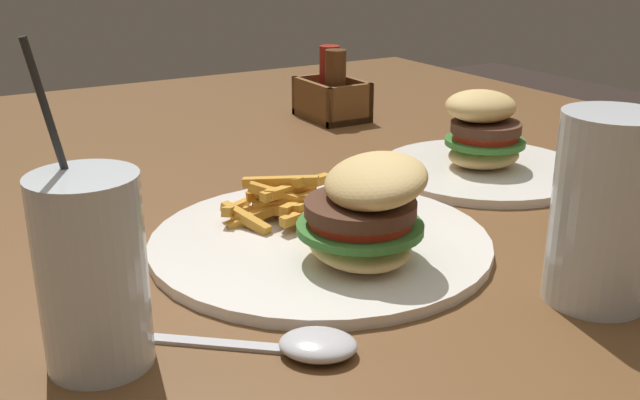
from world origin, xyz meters
The scene contains 7 objects.
dining_table centered at (0.00, 0.00, 0.64)m, with size 1.65×1.31×0.75m.
meal_plate_near centered at (0.05, -0.05, 0.78)m, with size 0.31×0.31×0.11m.
beer_glass centered at (0.23, 0.08, 0.82)m, with size 0.08×0.08×0.15m.
juice_glass centered at (0.12, -0.28, 0.81)m, with size 0.07×0.07×0.22m.
spoon centered at (0.18, -0.15, 0.76)m, with size 0.13×0.15×0.02m.
meal_plate_far centered at (-0.06, 0.23, 0.78)m, with size 0.24×0.24×0.10m.
condiment_caddy centered at (-0.39, 0.22, 0.79)m, with size 0.11×0.08×0.11m.
Camera 1 is at (0.58, -0.37, 1.02)m, focal length 42.00 mm.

